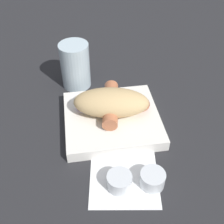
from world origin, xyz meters
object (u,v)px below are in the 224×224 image
object	(u,v)px
condiment_cup_near	(119,182)
bread_roll	(111,102)
drink_glass	(75,65)
food_tray	(112,119)
condiment_cup_far	(152,180)
sausage	(113,104)

from	to	relation	value
condiment_cup_near	bread_roll	bearing A→B (deg)	86.24
condiment_cup_near	drink_glass	xyz separation A→B (m)	(-0.06, 0.32, 0.04)
food_tray	drink_glass	world-z (taller)	drink_glass
condiment_cup_far	condiment_cup_near	bearing A→B (deg)	175.88
food_tray	condiment_cup_far	size ratio (longest dim) A/B	4.47
condiment_cup_near	condiment_cup_far	size ratio (longest dim) A/B	1.00
sausage	condiment_cup_near	distance (m)	0.18
food_tray	bread_roll	bearing A→B (deg)	91.42
condiment_cup_far	sausage	bearing A→B (deg)	103.38
food_tray	condiment_cup_near	distance (m)	0.16
condiment_cup_far	bread_roll	bearing A→B (deg)	105.28
food_tray	condiment_cup_near	size ratio (longest dim) A/B	4.47
sausage	condiment_cup_far	distance (m)	0.19
bread_roll	condiment_cup_near	size ratio (longest dim) A/B	3.78
food_tray	condiment_cup_near	world-z (taller)	condiment_cup_near
sausage	condiment_cup_far	size ratio (longest dim) A/B	3.52
sausage	bread_roll	bearing A→B (deg)	-119.45
condiment_cup_near	food_tray	bearing A→B (deg)	85.88
condiment_cup_far	drink_glass	size ratio (longest dim) A/B	0.40
bread_roll	sausage	distance (m)	0.01
condiment_cup_far	drink_glass	bearing A→B (deg)	109.76
condiment_cup_near	sausage	bearing A→B (deg)	85.01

